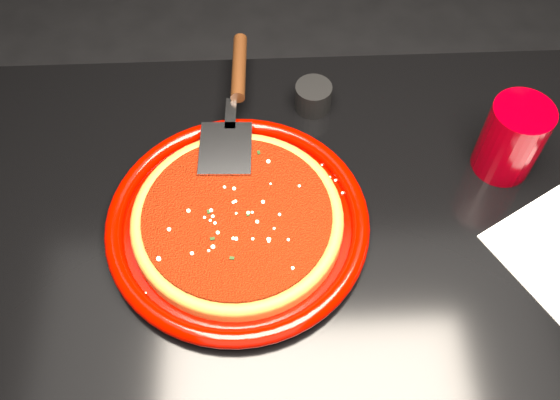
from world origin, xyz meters
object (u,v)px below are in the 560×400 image
at_px(ramekin, 313,97).
at_px(cup, 512,139).
at_px(pizza_server, 234,103).
at_px(table, 340,359).
at_px(plate, 238,222).

bearing_deg(ramekin, cup, -25.02).
bearing_deg(pizza_server, table, -54.59).
bearing_deg(ramekin, table, -80.80).
height_order(cup, ramekin, cup).
xyz_separation_m(pizza_server, cup, (0.40, -0.10, 0.01)).
relative_size(plate, pizza_server, 1.14).
bearing_deg(table, ramekin, 99.20).
relative_size(pizza_server, ramekin, 5.59).
bearing_deg(plate, table, -21.98).
bearing_deg(table, plate, 158.02).
height_order(pizza_server, ramekin, pizza_server).
xyz_separation_m(plate, cup, (0.39, 0.09, 0.05)).
bearing_deg(plate, pizza_server, 90.86).
bearing_deg(plate, cup, 13.45).
relative_size(table, ramekin, 20.78).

